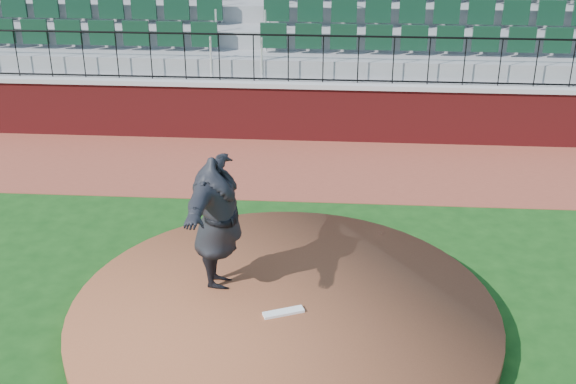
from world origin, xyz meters
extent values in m
plane|color=#123F12|center=(0.00, 0.00, 0.00)|extent=(90.00, 90.00, 0.00)
cube|color=brown|center=(0.00, 5.40, 0.01)|extent=(34.00, 3.20, 0.01)
cube|color=maroon|center=(0.00, 7.00, 0.60)|extent=(34.00, 0.35, 1.20)
cube|color=#B7B7B7|center=(0.00, 7.00, 1.25)|extent=(34.00, 0.45, 0.10)
cylinder|color=brown|center=(0.04, -0.02, 0.12)|extent=(5.87, 5.87, 0.25)
cube|color=white|center=(0.05, -0.12, 0.27)|extent=(0.57, 0.34, 0.04)
imported|color=black|center=(-0.92, 0.55, 1.24)|extent=(0.74, 2.46, 1.98)
camera|label=1|loc=(0.69, -8.59, 6.13)|focal=47.11mm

